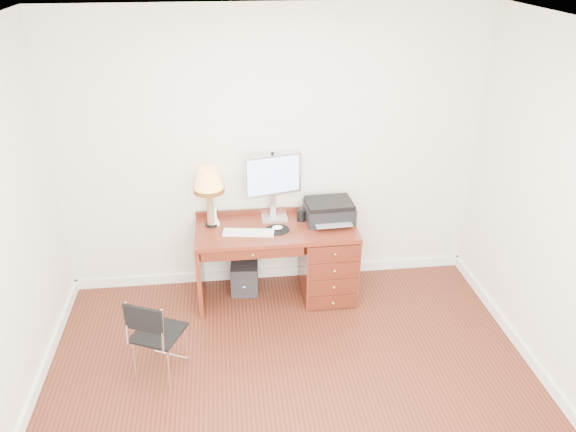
{
  "coord_description": "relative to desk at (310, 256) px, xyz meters",
  "views": [
    {
      "loc": [
        -0.44,
        -3.2,
        3.19
      ],
      "look_at": [
        0.09,
        1.2,
        0.97
      ],
      "focal_mm": 35.0,
      "sensor_mm": 36.0,
      "label": 1
    }
  ],
  "objects": [
    {
      "name": "keyboard",
      "position": [
        -0.58,
        -0.09,
        0.35
      ],
      "size": [
        0.48,
        0.2,
        0.02
      ],
      "primitive_type": "cube",
      "rotation": [
        0.0,
        0.0,
        -0.15
      ],
      "color": "white",
      "rests_on": "desk"
    },
    {
      "name": "monitor",
      "position": [
        -0.32,
        0.23,
        0.74
      ],
      "size": [
        0.55,
        0.23,
        0.63
      ],
      "rotation": [
        0.0,
        0.0,
        0.24
      ],
      "color": "silver",
      "rests_on": "desk"
    },
    {
      "name": "chair",
      "position": [
        -1.35,
        -1.05,
        0.04
      ],
      "size": [
        0.47,
        0.48,
        0.75
      ],
      "rotation": [
        0.0,
        0.0,
        -0.43
      ],
      "color": "black",
      "rests_on": "ground"
    },
    {
      "name": "leg_lamp",
      "position": [
        -0.92,
        0.11,
        0.76
      ],
      "size": [
        0.28,
        0.28,
        0.58
      ],
      "color": "black",
      "rests_on": "desk"
    },
    {
      "name": "desk",
      "position": [
        0.0,
        0.0,
        0.0
      ],
      "size": [
        1.5,
        0.67,
        0.75
      ],
      "color": "maroon",
      "rests_on": "ground"
    },
    {
      "name": "printer",
      "position": [
        0.19,
        0.09,
        0.44
      ],
      "size": [
        0.47,
        0.37,
        0.2
      ],
      "rotation": [
        0.0,
        0.0,
        0.04
      ],
      "color": "black",
      "rests_on": "desk"
    },
    {
      "name": "pen_cup",
      "position": [
        -0.07,
        0.12,
        0.39
      ],
      "size": [
        0.09,
        0.09,
        0.11
      ],
      "primitive_type": "cylinder",
      "color": "black",
      "rests_on": "desk"
    },
    {
      "name": "ground",
      "position": [
        -0.32,
        -1.4,
        -0.41
      ],
      "size": [
        4.0,
        4.0,
        0.0
      ],
      "primitive_type": "plane",
      "color": "#3D170D",
      "rests_on": "ground"
    },
    {
      "name": "equipment_box",
      "position": [
        -0.63,
        0.1,
        -0.26
      ],
      "size": [
        0.28,
        0.28,
        0.31
      ],
      "primitive_type": "cube",
      "rotation": [
        0.0,
        0.0,
        -0.08
      ],
      "color": "black",
      "rests_on": "ground"
    },
    {
      "name": "phone",
      "position": [
        -0.89,
        0.12,
        0.39
      ],
      "size": [
        0.1,
        0.1,
        0.17
      ],
      "rotation": [
        0.0,
        0.0,
        0.19
      ],
      "color": "white",
      "rests_on": "desk"
    },
    {
      "name": "room_shell",
      "position": [
        -0.32,
        -0.77,
        -0.36
      ],
      "size": [
        4.0,
        4.0,
        4.0
      ],
      "color": "silver",
      "rests_on": "ground"
    },
    {
      "name": "mouse_pad",
      "position": [
        -0.32,
        -0.05,
        0.35
      ],
      "size": [
        0.22,
        0.22,
        0.04
      ],
      "color": "black",
      "rests_on": "desk"
    }
  ]
}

